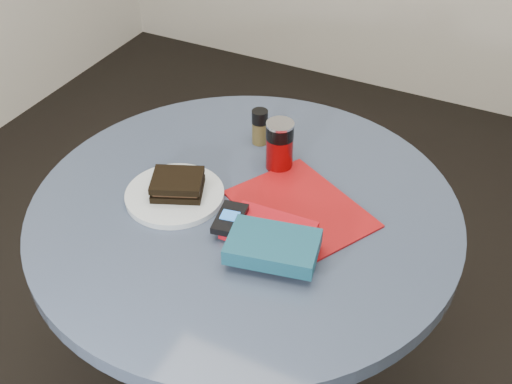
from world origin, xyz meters
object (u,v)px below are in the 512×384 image
at_px(soda_can, 280,145).
at_px(headphones, 261,262).
at_px(novel, 273,246).
at_px(magazine, 301,209).
at_px(mp3_player, 230,219).
at_px(plate, 175,195).
at_px(pepper_grinder, 260,127).
at_px(red_book, 269,230).
at_px(sandwich, 178,184).
at_px(table, 245,256).

xyz_separation_m(soda_can, headphones, (0.11, -0.33, -0.05)).
relative_size(soda_can, novel, 0.69).
bearing_deg(magazine, novel, -57.30).
relative_size(novel, mp3_player, 1.70).
xyz_separation_m(plate, soda_can, (0.17, 0.22, 0.06)).
height_order(novel, mp3_player, novel).
bearing_deg(magazine, pepper_grinder, 164.08).
xyz_separation_m(soda_can, red_book, (0.09, -0.24, -0.05)).
bearing_deg(pepper_grinder, sandwich, -103.99).
distance_m(soda_can, headphones, 0.36).
xyz_separation_m(table, magazine, (0.12, 0.04, 0.17)).
height_order(red_book, headphones, same).
bearing_deg(plate, soda_can, 52.78).
relative_size(soda_can, magazine, 0.41).
relative_size(soda_can, red_book, 0.69).
xyz_separation_m(pepper_grinder, mp3_player, (0.09, -0.33, -0.02)).
bearing_deg(magazine, sandwich, -134.36).
xyz_separation_m(table, sandwich, (-0.15, -0.04, 0.20)).
xyz_separation_m(pepper_grinder, magazine, (0.21, -0.20, -0.05)).
bearing_deg(soda_can, table, -92.66).
xyz_separation_m(red_book, headphones, (0.03, -0.09, -0.00)).
distance_m(soda_can, mp3_player, 0.26).
height_order(table, novel, novel).
height_order(table, plate, plate).
distance_m(plate, soda_can, 0.28).
bearing_deg(magazine, table, -131.64).
bearing_deg(plate, pepper_grinder, 75.33).
xyz_separation_m(sandwich, red_book, (0.25, -0.03, -0.02)).
relative_size(pepper_grinder, red_book, 0.52).
relative_size(plate, headphones, 2.40).
height_order(plate, soda_can, soda_can).
bearing_deg(headphones, pepper_grinder, 116.67).
height_order(plate, pepper_grinder, pepper_grinder).
bearing_deg(headphones, red_book, 105.96).
xyz_separation_m(table, headphones, (0.12, -0.16, 0.17)).
distance_m(magazine, novel, 0.18).
xyz_separation_m(plate, red_book, (0.25, -0.02, 0.01)).
height_order(table, sandwich, sandwich).
xyz_separation_m(pepper_grinder, novel, (0.22, -0.38, -0.01)).
xyz_separation_m(plate, mp3_player, (0.17, -0.04, 0.02)).
height_order(sandwich, magazine, sandwich).
xyz_separation_m(red_book, novel, (0.04, -0.07, 0.03)).
relative_size(sandwich, pepper_grinder, 1.52).
height_order(plate, red_book, red_book).
height_order(soda_can, pepper_grinder, soda_can).
height_order(table, magazine, magazine).
bearing_deg(soda_can, mp3_player, -89.76).
relative_size(table, plate, 4.31).
relative_size(sandwich, soda_can, 1.14).
bearing_deg(table, novel, -44.51).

